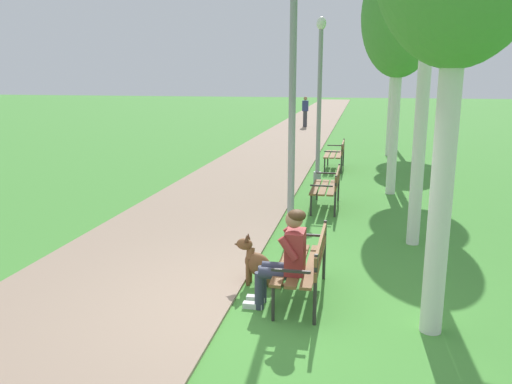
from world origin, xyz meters
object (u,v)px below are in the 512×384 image
at_px(birch_tree_fifth, 395,42).
at_px(dog_brown, 262,267).
at_px(pedestrian_distant, 305,112).
at_px(birch_tree_fourth, 400,0).
at_px(park_bench_far, 337,152).
at_px(birch_tree_third, 400,17).
at_px(lamp_post_mid, 319,100).
at_px(lamp_post_near, 292,100).
at_px(park_bench_mid, 329,185).
at_px(park_bench_near, 306,260).
at_px(person_seated_on_near_bench, 286,255).
at_px(birch_tree_sixth, 399,5).

bearing_deg(birch_tree_fifth, dog_brown, -100.22).
bearing_deg(pedestrian_distant, birch_tree_fourth, -73.04).
height_order(park_bench_far, birch_tree_third, birch_tree_third).
xyz_separation_m(birch_tree_fifth, pedestrian_distant, (-4.00, 9.24, -3.03)).
bearing_deg(pedestrian_distant, lamp_post_mid, -82.37).
bearing_deg(lamp_post_near, birch_tree_fourth, 74.86).
height_order(park_bench_mid, birch_tree_fifth, birch_tree_fifth).
xyz_separation_m(park_bench_near, person_seated_on_near_bench, (-0.21, -0.31, 0.17)).
bearing_deg(birch_tree_sixth, birch_tree_third, -92.76).
bearing_deg(park_bench_far, lamp_post_mid, -99.95).
bearing_deg(dog_brown, birch_tree_third, 71.87).
bearing_deg(lamp_post_near, lamp_post_mid, 90.28).
xyz_separation_m(person_seated_on_near_bench, birch_tree_fifth, (1.77, 12.83, 3.19)).
bearing_deg(person_seated_on_near_bench, birch_tree_fourth, 79.86).
bearing_deg(person_seated_on_near_bench, birch_tree_third, 76.91).
xyz_separation_m(birch_tree_fourth, pedestrian_distant, (-3.89, 12.76, -3.90)).
height_order(birch_tree_fourth, birch_tree_sixth, birch_tree_sixth).
bearing_deg(birch_tree_fifth, park_bench_far, -118.16).
relative_size(dog_brown, birch_tree_sixth, 0.12).
bearing_deg(birch_tree_fifth, birch_tree_sixth, 85.94).
height_order(lamp_post_near, birch_tree_sixth, birch_tree_sixth).
bearing_deg(birch_tree_fifth, lamp_post_near, -100.81).
bearing_deg(park_bench_far, birch_tree_fifth, 61.84).
distance_m(park_bench_near, park_bench_mid, 4.66).
bearing_deg(park_bench_far, pedestrian_distant, 100.66).
bearing_deg(park_bench_far, person_seated_on_near_bench, -90.59).
distance_m(park_bench_mid, birch_tree_fifth, 8.69).
distance_m(person_seated_on_near_bench, birch_tree_third, 7.63).
bearing_deg(dog_brown, park_bench_near, -26.96).
xyz_separation_m(birch_tree_third, pedestrian_distant, (-3.78, 15.40, -3.20)).
bearing_deg(park_bench_near, park_bench_mid, 90.35).
bearing_deg(person_seated_on_near_bench, lamp_post_near, 96.54).
xyz_separation_m(park_bench_far, birch_tree_fourth, (1.56, -0.39, 4.23)).
height_order(birch_tree_fifth, pedestrian_distant, birch_tree_fifth).
bearing_deg(park_bench_near, pedestrian_distant, 96.38).
relative_size(park_bench_far, birch_tree_third, 0.27).
height_order(birch_tree_sixth, pedestrian_distant, birch_tree_sixth).
height_order(lamp_post_mid, birch_tree_fifth, birch_tree_fifth).
height_order(lamp_post_near, birch_tree_fifth, birch_tree_fifth).
relative_size(lamp_post_near, birch_tree_fourth, 0.80).
relative_size(park_bench_mid, person_seated_on_near_bench, 1.20).
relative_size(birch_tree_third, birch_tree_sixth, 0.81).
xyz_separation_m(park_bench_mid, lamp_post_near, (-0.43, -2.75, 1.90)).
xyz_separation_m(lamp_post_mid, birch_tree_fifth, (2.05, 5.29, 1.70)).
bearing_deg(lamp_post_near, park_bench_near, -76.37).
distance_m(birch_tree_third, pedestrian_distant, 16.17).
height_order(dog_brown, pedestrian_distant, pedestrian_distant).
relative_size(birch_tree_fifth, pedestrian_distant, 3.01).
xyz_separation_m(person_seated_on_near_bench, pedestrian_distant, (-2.23, 22.06, 0.16)).
bearing_deg(person_seated_on_near_bench, dog_brown, 123.84).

